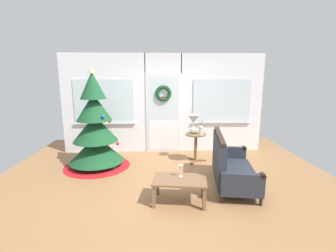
% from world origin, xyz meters
% --- Properties ---
extents(ground_plane, '(6.76, 6.76, 0.00)m').
position_xyz_m(ground_plane, '(0.00, 0.00, 0.00)').
color(ground_plane, '#996B42').
extents(back_wall_with_door, '(5.20, 0.19, 2.55)m').
position_xyz_m(back_wall_with_door, '(0.00, 2.08, 1.28)').
color(back_wall_with_door, white).
rests_on(back_wall_with_door, ground).
extents(christmas_tree, '(1.45, 1.45, 2.16)m').
position_xyz_m(christmas_tree, '(-1.52, 1.02, 0.76)').
color(christmas_tree, '#4C331E').
rests_on(christmas_tree, ground).
extents(settee_sofa, '(0.92, 1.62, 0.96)m').
position_xyz_m(settee_sofa, '(1.14, -0.05, 0.38)').
color(settee_sofa, black).
rests_on(settee_sofa, ground).
extents(side_table, '(0.50, 0.48, 0.67)m').
position_xyz_m(side_table, '(0.73, 1.22, 0.48)').
color(side_table, brown).
rests_on(side_table, ground).
extents(table_lamp, '(0.28, 0.28, 0.44)m').
position_xyz_m(table_lamp, '(0.67, 1.26, 0.95)').
color(table_lamp, silver).
rests_on(table_lamp, side_table).
extents(flower_vase, '(0.11, 0.10, 0.35)m').
position_xyz_m(flower_vase, '(0.83, 1.16, 0.78)').
color(flower_vase, beige).
rests_on(flower_vase, side_table).
extents(coffee_table, '(0.90, 0.63, 0.39)m').
position_xyz_m(coffee_table, '(0.18, -0.64, 0.33)').
color(coffee_table, brown).
rests_on(coffee_table, ground).
extents(wine_glass, '(0.08, 0.08, 0.20)m').
position_xyz_m(wine_glass, '(0.20, -0.54, 0.53)').
color(wine_glass, silver).
rests_on(wine_glass, coffee_table).
extents(gift_box, '(0.22, 0.20, 0.22)m').
position_xyz_m(gift_box, '(-1.17, 0.84, 0.11)').
color(gift_box, '#266633').
rests_on(gift_box, ground).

